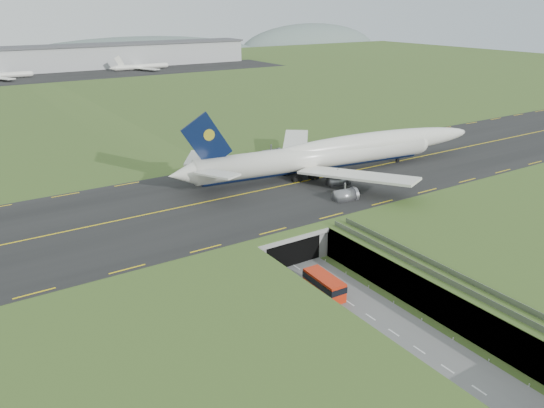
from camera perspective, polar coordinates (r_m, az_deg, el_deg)
ground at (r=94.62m, az=5.15°, el=-8.53°), size 900.00×900.00×0.00m
airfield_deck at (r=93.20m, az=5.20°, el=-6.93°), size 800.00×800.00×6.00m
trench_road at (r=89.63m, az=8.13°, el=-10.40°), size 12.00×75.00×0.20m
taxiway at (r=117.34m, az=-4.67°, el=0.72°), size 800.00×44.00×0.18m
tunnel_portal at (r=105.30m, az=-0.38°, el=-3.24°), size 17.00×22.30×6.00m
guideway at (r=87.48m, az=18.88°, el=-8.30°), size 3.00×53.00×7.05m
jumbo_jet at (r=134.72m, az=7.05°, el=5.49°), size 86.01×56.42×18.81m
shuttle_tram at (r=90.46m, az=5.63°, el=-8.67°), size 3.53×8.55×3.42m
cargo_terminal at (r=368.88m, az=-25.53°, el=13.81°), size 320.00×67.00×15.60m
distant_hills at (r=510.33m, az=-20.23°, el=13.90°), size 700.00×91.00×60.00m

